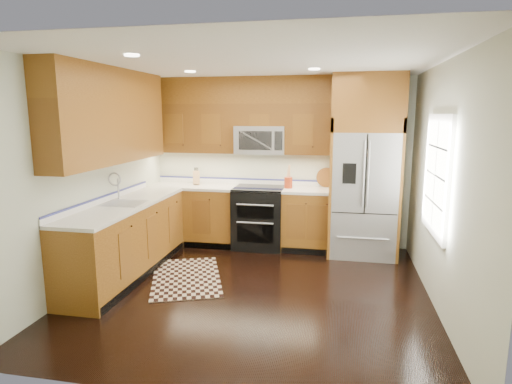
% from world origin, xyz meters
% --- Properties ---
extents(ground, '(4.00, 4.00, 0.00)m').
position_xyz_m(ground, '(0.00, 0.00, 0.00)').
color(ground, black).
rests_on(ground, ground).
extents(wall_back, '(4.00, 0.02, 2.60)m').
position_xyz_m(wall_back, '(0.00, 2.00, 1.30)').
color(wall_back, '#B5BCA9').
rests_on(wall_back, ground).
extents(wall_left, '(0.02, 4.00, 2.60)m').
position_xyz_m(wall_left, '(-2.00, 0.00, 1.30)').
color(wall_left, '#B5BCA9').
rests_on(wall_left, ground).
extents(wall_right, '(0.02, 4.00, 2.60)m').
position_xyz_m(wall_right, '(2.00, 0.00, 1.30)').
color(wall_right, '#B5BCA9').
rests_on(wall_right, ground).
extents(window, '(0.04, 1.10, 1.30)m').
position_xyz_m(window, '(1.98, 0.20, 1.40)').
color(window, white).
rests_on(window, ground).
extents(base_cabinets, '(2.85, 3.00, 0.90)m').
position_xyz_m(base_cabinets, '(-1.23, 0.90, 0.45)').
color(base_cabinets, '#8E581B').
rests_on(base_cabinets, ground).
extents(countertop, '(2.86, 3.01, 0.04)m').
position_xyz_m(countertop, '(-1.09, 1.01, 0.92)').
color(countertop, silver).
rests_on(countertop, base_cabinets).
extents(upper_cabinets, '(2.85, 3.00, 1.15)m').
position_xyz_m(upper_cabinets, '(-1.15, 1.09, 2.02)').
color(upper_cabinets, brown).
rests_on(upper_cabinets, ground).
extents(range, '(0.76, 0.67, 0.95)m').
position_xyz_m(range, '(-0.25, 1.67, 0.47)').
color(range, black).
rests_on(range, ground).
extents(microwave, '(0.76, 0.40, 0.42)m').
position_xyz_m(microwave, '(-0.25, 1.80, 1.66)').
color(microwave, '#B2B2B7').
rests_on(microwave, ground).
extents(refrigerator, '(0.98, 0.75, 2.60)m').
position_xyz_m(refrigerator, '(1.30, 1.63, 1.30)').
color(refrigerator, '#B2B2B7').
rests_on(refrigerator, ground).
extents(sink_faucet, '(0.54, 0.44, 0.37)m').
position_xyz_m(sink_faucet, '(-1.73, 0.23, 0.99)').
color(sink_faucet, '#B2B2B7').
rests_on(sink_faucet, countertop).
extents(rug, '(1.27, 1.59, 0.01)m').
position_xyz_m(rug, '(-0.92, 0.23, 0.01)').
color(rug, black).
rests_on(rug, ground).
extents(knife_block, '(0.13, 0.16, 0.27)m').
position_xyz_m(knife_block, '(-1.29, 1.78, 1.05)').
color(knife_block, tan).
rests_on(knife_block, countertop).
extents(utensil_crock, '(0.14, 0.14, 0.35)m').
position_xyz_m(utensil_crock, '(0.19, 1.72, 1.06)').
color(utensil_crock, '#9E2F13').
rests_on(utensil_crock, countertop).
extents(cutting_board, '(0.31, 0.31, 0.02)m').
position_xyz_m(cutting_board, '(0.75, 1.94, 0.95)').
color(cutting_board, brown).
rests_on(cutting_board, countertop).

